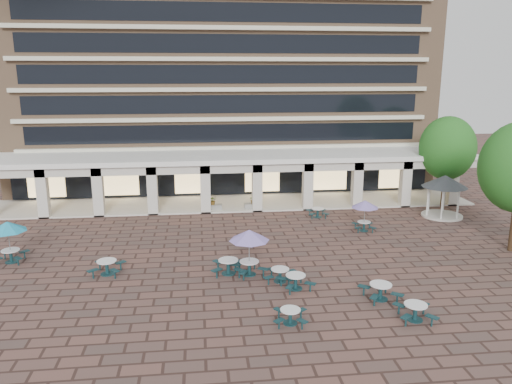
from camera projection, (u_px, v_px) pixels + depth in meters
ground at (246, 269)px, 29.12m from camera, size 120.00×120.00×0.00m
apartment_building at (222, 58)px, 50.74m from camera, size 40.00×15.50×25.20m
retail_arcade at (229, 170)px, 42.70m from camera, size 42.00×6.60×4.40m
picnic_table_1 at (296, 280)px, 26.38m from camera, size 2.05×2.05×0.80m
picnic_table_2 at (290, 315)px, 22.75m from camera, size 1.75×1.75×0.71m
picnic_table_3 at (380, 290)px, 25.15m from camera, size 2.01×2.01×0.84m
picnic_table_4 at (8, 228)px, 29.67m from camera, size 2.21×2.21×2.55m
picnic_table_6 at (249, 237)px, 27.81m from camera, size 2.29×2.29×2.65m
picnic_table_7 at (415, 310)px, 23.05m from camera, size 1.96×1.96×0.80m
picnic_table_8 at (107, 266)px, 28.28m from camera, size 2.02×2.02×0.83m
picnic_table_9 at (228, 265)px, 28.34m from camera, size 2.04×2.04×0.86m
picnic_table_10 at (280, 274)px, 27.31m from camera, size 1.99×1.99×0.75m
picnic_table_11 at (365, 205)px, 35.66m from camera, size 1.96×1.96×2.26m
picnic_table_13 at (318, 212)px, 39.41m from camera, size 1.71×1.71×0.74m
gazebo at (444, 186)px, 39.13m from camera, size 3.56×3.56×3.31m
tree_east_c at (447, 148)px, 41.53m from camera, size 4.61×4.61×7.68m
planter_left at (213, 205)px, 41.29m from camera, size 1.50×0.64×1.25m
planter_right at (253, 204)px, 41.67m from camera, size 1.50×0.72×1.21m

